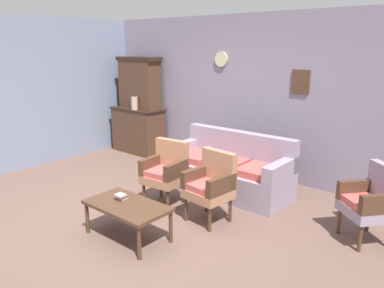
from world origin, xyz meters
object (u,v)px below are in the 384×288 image
armchair_near_cabinet (211,183)px  armchair_near_couch_end (166,170)px  side_cabinet (138,130)px  wingback_chair_by_fireplace (371,200)px  coffee_table (127,208)px  floral_couch (229,171)px  vase_on_cabinet (135,103)px  book_stack_on_table (121,197)px

armchair_near_cabinet → armchair_near_couch_end: bearing=178.4°
side_cabinet → wingback_chair_by_fireplace: (4.85, -0.84, 0.03)m
side_cabinet → coffee_table: 3.73m
armchair_near_cabinet → coffee_table: bearing=-114.7°
armchair_near_cabinet → floral_couch: bearing=111.7°
side_cabinet → coffee_table: side_cabinet is taller
side_cabinet → vase_on_cabinet: 0.63m
floral_couch → coffee_table: (-0.07, -1.96, 0.05)m
armchair_near_cabinet → coffee_table: 1.09m
coffee_table → side_cabinet: bearing=136.2°
side_cabinet → armchair_near_cabinet: (3.15, -1.59, 0.03)m
wingback_chair_by_fireplace → floral_couch: bearing=174.1°
armchair_near_cabinet → book_stack_on_table: bearing=-122.8°
floral_couch → coffee_table: 1.96m
armchair_near_cabinet → vase_on_cabinet: bearing=154.9°
armchair_near_couch_end → wingback_chair_by_fireplace: same height
armchair_near_couch_end → book_stack_on_table: armchair_near_couch_end is taller
floral_couch → armchair_near_couch_end: same height
coffee_table → vase_on_cabinet: bearing=137.0°
wingback_chair_by_fireplace → book_stack_on_table: (-2.32, -1.71, -0.04)m
floral_couch → vase_on_cabinet: bearing=170.4°
armchair_near_cabinet → side_cabinet: bearing=153.2°
armchair_near_couch_end → armchair_near_cabinet: same height
armchair_near_couch_end → wingback_chair_by_fireplace: 2.62m
wingback_chair_by_fireplace → coffee_table: size_ratio=0.90×
vase_on_cabinet → armchair_near_couch_end: (2.22, -1.40, -0.56)m
side_cabinet → coffee_table: size_ratio=1.16×
floral_couch → armchair_near_cabinet: bearing=-68.3°
side_cabinet → armchair_near_couch_end: (2.33, -1.57, 0.03)m
side_cabinet → armchair_near_couch_end: bearing=-34.0°
side_cabinet → book_stack_on_table: side_cabinet is taller
floral_couch → book_stack_on_table: (-0.22, -1.92, 0.13)m
vase_on_cabinet → armchair_near_cabinet: size_ratio=0.29×
book_stack_on_table → side_cabinet: bearing=134.9°
floral_couch → wingback_chair_by_fireplace: size_ratio=2.12×
vase_on_cabinet → floral_couch: size_ratio=0.13×
side_cabinet → floral_couch: side_cabinet is taller
side_cabinet → wingback_chair_by_fireplace: side_cabinet is taller
side_cabinet → book_stack_on_table: (2.53, -2.54, -0.01)m
vase_on_cabinet → wingback_chair_by_fireplace: 4.82m
coffee_table → wingback_chair_by_fireplace: bearing=38.9°
side_cabinet → armchair_near_couch_end: 2.81m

